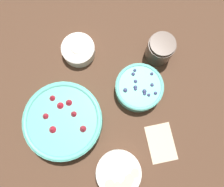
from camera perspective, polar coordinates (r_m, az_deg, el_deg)
name	(u,v)px	position (r m, az deg, el deg)	size (l,w,h in m)	color
ground_plane	(96,112)	(0.79, -4.21, -4.74)	(4.00, 4.00, 0.00)	#4C3323
bowl_strawberries	(64,121)	(0.76, -12.54, -6.95)	(0.26, 0.26, 0.09)	#56B7A8
bowl_blueberries	(139,88)	(0.78, 7.06, 1.53)	(0.17, 0.17, 0.06)	#56B7A8
bowl_bananas	(119,173)	(0.76, 1.73, -19.98)	(0.15, 0.15, 0.06)	white
bowl_cream	(78,50)	(0.83, -8.79, 11.29)	(0.12, 0.12, 0.06)	silver
jar_chocolate	(160,50)	(0.82, 12.35, 11.09)	(0.10, 0.10, 0.10)	#4C3D33
napkin	(161,143)	(0.80, 12.69, -12.49)	(0.15, 0.13, 0.01)	beige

